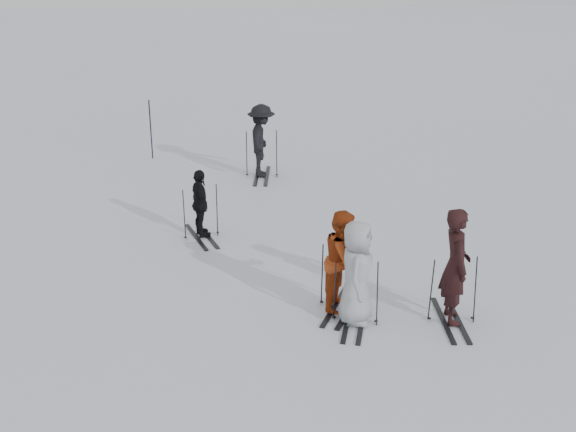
% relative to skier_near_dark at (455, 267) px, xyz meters
% --- Properties ---
extents(ground, '(120.00, 120.00, 0.00)m').
position_rel_skier_near_dark_xyz_m(ground, '(-2.59, 1.58, -1.00)').
color(ground, silver).
rests_on(ground, ground).
extents(skier_near_dark, '(0.52, 0.76, 2.01)m').
position_rel_skier_near_dark_xyz_m(skier_near_dark, '(0.00, 0.00, 0.00)').
color(skier_near_dark, black).
rests_on(skier_near_dark, ground).
extents(skier_red, '(0.97, 1.07, 1.79)m').
position_rel_skier_near_dark_xyz_m(skier_red, '(-1.78, 0.60, -0.11)').
color(skier_red, '#983511').
rests_on(skier_red, ground).
extents(skier_grey, '(0.78, 0.99, 1.80)m').
position_rel_skier_near_dark_xyz_m(skier_grey, '(-1.64, 0.09, -0.11)').
color(skier_grey, '#A0A4A9').
rests_on(skier_grey, ground).
extents(skier_uphill_left, '(0.62, 0.95, 1.49)m').
position_rel_skier_near_dark_xyz_m(skier_uphill_left, '(-4.37, 4.06, -0.26)').
color(skier_uphill_left, black).
rests_on(skier_uphill_left, ground).
extents(skier_uphill_far, '(0.85, 1.34, 1.97)m').
position_rel_skier_near_dark_xyz_m(skier_uphill_far, '(-2.89, 8.28, -0.02)').
color(skier_uphill_far, black).
rests_on(skier_uphill_far, ground).
extents(skis_near_dark, '(1.70, 0.96, 1.21)m').
position_rel_skier_near_dark_xyz_m(skis_near_dark, '(0.00, 0.00, -0.40)').
color(skis_near_dark, black).
rests_on(skis_near_dark, ground).
extents(skis_red, '(1.90, 1.49, 1.23)m').
position_rel_skier_near_dark_xyz_m(skis_red, '(-1.78, 0.60, -0.39)').
color(skis_red, black).
rests_on(skis_red, ground).
extents(skis_grey, '(1.76, 1.22, 1.16)m').
position_rel_skier_near_dark_xyz_m(skis_grey, '(-1.64, 0.09, -0.42)').
color(skis_grey, black).
rests_on(skis_grey, ground).
extents(skis_uphill_left, '(1.83, 1.34, 1.20)m').
position_rel_skier_near_dark_xyz_m(skis_uphill_left, '(-4.37, 4.06, -0.41)').
color(skis_uphill_left, black).
rests_on(skis_uphill_left, ground).
extents(skis_uphill_far, '(1.91, 1.14, 1.33)m').
position_rel_skier_near_dark_xyz_m(skis_uphill_far, '(-2.89, 8.28, -0.34)').
color(skis_uphill_far, black).
rests_on(skis_uphill_far, ground).
extents(piste_marker, '(0.05, 0.05, 1.74)m').
position_rel_skier_near_dark_xyz_m(piste_marker, '(-6.06, 10.30, -0.13)').
color(piste_marker, black).
rests_on(piste_marker, ground).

